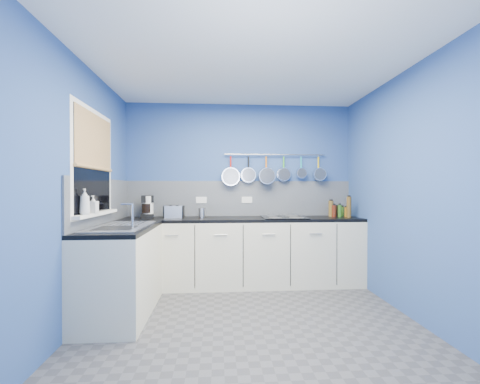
{
  "coord_description": "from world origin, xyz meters",
  "views": [
    {
      "loc": [
        -0.31,
        -2.95,
        1.28
      ],
      "look_at": [
        -0.05,
        0.75,
        1.25
      ],
      "focal_mm": 23.23,
      "sensor_mm": 36.0,
      "label": 1
    }
  ],
  "objects": [
    {
      "name": "pan_1",
      "position": [
        0.12,
        1.44,
        1.58
      ],
      "size": [
        0.21,
        0.06,
        0.4
      ],
      "primitive_type": null,
      "color": "silver",
      "rests_on": "pot_rail"
    },
    {
      "name": "pan_3",
      "position": [
        0.63,
        1.44,
        1.59
      ],
      "size": [
        0.19,
        0.07,
        0.38
      ],
      "primitive_type": null,
      "color": "silver",
      "rests_on": "pot_rail"
    },
    {
      "name": "socket_right",
      "position": [
        0.1,
        1.48,
        1.13
      ],
      "size": [
        0.15,
        0.01,
        0.09
      ],
      "primitive_type": "cube",
      "color": "white",
      "rests_on": "backsplash_back"
    },
    {
      "name": "cabinet_run_left",
      "position": [
        -1.3,
        0.3,
        0.43
      ],
      "size": [
        0.6,
        1.2,
        0.86
      ],
      "primitive_type": "cube",
      "color": "beige",
      "rests_on": "ground"
    },
    {
      "name": "bamboo_blind",
      "position": [
        -1.56,
        0.3,
        1.77
      ],
      "size": [
        0.01,
        0.9,
        0.55
      ],
      "primitive_type": "cube",
      "color": "tan",
      "rests_on": "wall_left"
    },
    {
      "name": "socket_left",
      "position": [
        -0.55,
        1.48,
        1.13
      ],
      "size": [
        0.15,
        0.01,
        0.09
      ],
      "primitive_type": "cube",
      "color": "white",
      "rests_on": "backsplash_back"
    },
    {
      "name": "condiment_1",
      "position": [
        1.37,
        1.32,
        0.97
      ],
      "size": [
        0.06,
        0.06,
        0.14
      ],
      "primitive_type": "cylinder",
      "color": "black",
      "rests_on": "worktop_back"
    },
    {
      "name": "wall_front",
      "position": [
        0.0,
        -1.51,
        1.25
      ],
      "size": [
        3.2,
        0.02,
        2.5
      ],
      "primitive_type": "cube",
      "color": "#2C4B8C",
      "rests_on": "ground"
    },
    {
      "name": "coffee_maker",
      "position": [
        -1.26,
        1.26,
        1.05
      ],
      "size": [
        0.21,
        0.22,
        0.3
      ],
      "primitive_type": null,
      "rotation": [
        0.0,
        0.0,
        0.23
      ],
      "color": "black",
      "rests_on": "worktop_back"
    },
    {
      "name": "soap_bottle_a",
      "position": [
        -1.53,
        -0.02,
        1.17
      ],
      "size": [
        0.11,
        0.11,
        0.24
      ],
      "primitive_type": "imported",
      "rotation": [
        0.0,
        0.0,
        0.2
      ],
      "color": "white",
      "rests_on": "window_sill"
    },
    {
      "name": "condiment_0",
      "position": [
        1.44,
        1.33,
        0.97
      ],
      "size": [
        0.05,
        0.05,
        0.13
      ],
      "primitive_type": "cylinder",
      "color": "#3F721E",
      "rests_on": "worktop_back"
    },
    {
      "name": "wall_left",
      "position": [
        -1.61,
        0.0,
        1.25
      ],
      "size": [
        0.02,
        3.0,
        2.5
      ],
      "primitive_type": "cube",
      "color": "#2C4B8C",
      "rests_on": "ground"
    },
    {
      "name": "condiment_6",
      "position": [
        1.46,
        1.14,
        1.04
      ],
      "size": [
        0.06,
        0.06,
        0.28
      ],
      "primitive_type": "cylinder",
      "color": "brown",
      "rests_on": "worktop_back"
    },
    {
      "name": "worktop_back",
      "position": [
        0.0,
        1.2,
        0.88
      ],
      "size": [
        3.2,
        0.6,
        0.04
      ],
      "primitive_type": "cube",
      "color": "black",
      "rests_on": "cabinet_run_back"
    },
    {
      "name": "wall_back",
      "position": [
        0.0,
        1.51,
        1.25
      ],
      "size": [
        3.2,
        0.02,
        2.5
      ],
      "primitive_type": "cube",
      "color": "#2C4B8C",
      "rests_on": "ground"
    },
    {
      "name": "pan_0",
      "position": [
        -0.14,
        1.44,
        1.56
      ],
      "size": [
        0.26,
        0.09,
        0.45
      ],
      "primitive_type": null,
      "color": "silver",
      "rests_on": "pot_rail"
    },
    {
      "name": "paper_towel",
      "position": [
        -1.24,
        1.26,
        1.05
      ],
      "size": [
        0.16,
        0.16,
        0.29
      ],
      "primitive_type": "cylinder",
      "rotation": [
        0.0,
        0.0,
        0.28
      ],
      "color": "white",
      "rests_on": "worktop_back"
    },
    {
      "name": "condiment_3",
      "position": [
        1.46,
        1.22,
        0.97
      ],
      "size": [
        0.05,
        0.05,
        0.13
      ],
      "primitive_type": "cylinder",
      "color": "#8C5914",
      "rests_on": "worktop_back"
    },
    {
      "name": "pan_4",
      "position": [
        0.88,
        1.44,
        1.61
      ],
      "size": [
        0.15,
        0.07,
        0.34
      ],
      "primitive_type": null,
      "color": "silver",
      "rests_on": "pot_rail"
    },
    {
      "name": "backsplash_back",
      "position": [
        0.0,
        1.49,
        1.15
      ],
      "size": [
        3.2,
        0.02,
        0.5
      ],
      "primitive_type": "cube",
      "color": "slate",
      "rests_on": "wall_back"
    },
    {
      "name": "toaster",
      "position": [
        -0.9,
        1.26,
        0.98
      ],
      "size": [
        0.26,
        0.17,
        0.16
      ],
      "primitive_type": "cube",
      "rotation": [
        0.0,
        0.0,
        0.12
      ],
      "color": "silver",
      "rests_on": "worktop_back"
    },
    {
      "name": "sink_unit",
      "position": [
        -1.3,
        0.3,
        0.9
      ],
      "size": [
        0.5,
        0.95,
        0.01
      ],
      "primitive_type": "cube",
      "color": "silver",
      "rests_on": "worktop_left"
    },
    {
      "name": "window_frame",
      "position": [
        -1.58,
        0.3,
        1.55
      ],
      "size": [
        0.01,
        1.0,
        1.1
      ],
      "primitive_type": "cube",
      "color": "white",
      "rests_on": "wall_left"
    },
    {
      "name": "condiment_5",
      "position": [
        1.28,
        1.21,
        0.98
      ],
      "size": [
        0.06,
        0.06,
        0.16
      ],
      "primitive_type": "cylinder",
      "color": "#4C190C",
      "rests_on": "worktop_back"
    },
    {
      "name": "pot_rail",
      "position": [
        0.5,
        1.45,
        1.78
      ],
      "size": [
        1.45,
        0.02,
        0.02
      ],
      "primitive_type": "cylinder",
      "rotation": [
        0.0,
        1.57,
        0.0
      ],
      "color": "silver",
      "rests_on": "wall_back"
    },
    {
      "name": "floor",
      "position": [
        0.0,
        0.0,
        -0.01
      ],
      "size": [
        3.2,
        3.0,
        0.02
      ],
      "primitive_type": "cube",
      "color": "#47474C",
      "rests_on": "ground"
    },
    {
      "name": "worktop_left",
      "position": [
        -1.3,
        0.3,
        0.88
      ],
      "size": [
        0.6,
        1.2,
        0.04
      ],
      "primitive_type": "cube",
      "color": "black",
      "rests_on": "cabinet_run_left"
    },
    {
      "name": "canister",
      "position": [
        -0.54,
        1.31,
        0.96
      ],
      "size": [
        0.11,
        0.11,
        0.13
      ],
      "primitive_type": "cylinder",
      "rotation": [
        0.0,
        0.0,
        -0.26
      ],
      "color": "silver",
      "rests_on": "worktop_back"
    },
    {
      "name": "cabinet_run_back",
      "position": [
        0.0,
        1.2,
        0.43
      ],
      "size": [
        3.2,
        0.6,
        0.86
      ],
      "primitive_type": "cube",
      "color": "beige",
      "rests_on": "ground"
    },
    {
      "name": "window_sill",
      "position": [
        -1.55,
        0.3,
        1.04
      ],
      "size": [
        0.1,
        0.98,
        0.03
      ],
      "primitive_type": "cube",
      "color": "white",
      "rests_on": "wall_left"
    },
    {
      "name": "wall_right",
      "position": [
        1.61,
        0.0,
        1.25
      ],
      "size": [
        0.02,
        3.0,
        2.5
      ],
      "primitive_type": "cube",
      "color": "#2C4B8C",
      "rests_on": "ground"
    },
    {
      "name": "window_glass",
      "position": [
        -1.57,
        0.3,
        1.55
      ],
      "size": [
        0.01,
        0.9,
        1.0
      ],
      "primitive_type": "cube",
      "color": "black",
      "rests_on": "wall_left"
    },
    {
      "name": "condiment_4",
      "position": [
        1.36,
        1.2,
        0.98
      ],
      "size": [
        0.05,
        0.05,
        0.17
      ],
      "primitive_type": "cylinder",
      "color": "#265919",
      "rests_on": "worktop_back"
    },
    {
      "name": "backsplash_left",
      "position": [
        -1.59,
        0.6,
        1.15
      ],
      "size": [
        0.02,
        1.8,
        0.5
      ],
      "primitive_type": "cube",
      "color": "slate",
      "rests_on": "wall_left"
    },
    {
      "name": "soap_bottle_b",
      "position": [
        -1.53,
        0.17,
        1.14
      ],
      "size": [
        0.08,
        0.08,
        0.17
      ],
      "primitive_type": "imported",
      "rotation": [
        0.0,
        0.0,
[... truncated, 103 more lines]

